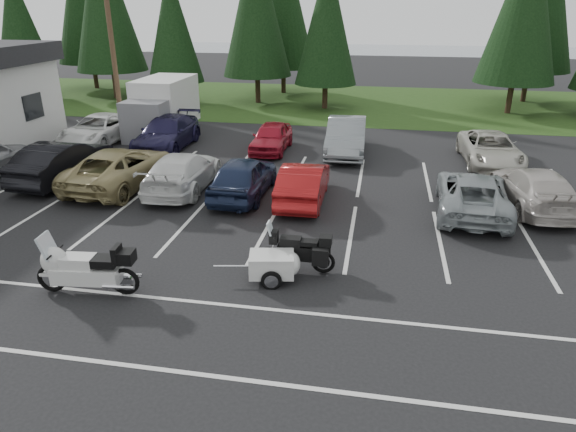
{
  "coord_description": "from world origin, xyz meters",
  "views": [
    {
      "loc": [
        3.88,
        -13.62,
        6.74
      ],
      "look_at": [
        1.48,
        -0.5,
        1.17
      ],
      "focal_mm": 32.0,
      "sensor_mm": 36.0,
      "label": 1
    }
  ],
  "objects_px": {
    "car_near_7": "(534,188)",
    "car_far_3": "(346,136)",
    "car_far_0": "(99,129)",
    "utility_pole": "(112,45)",
    "car_far_2": "(271,137)",
    "car_near_2": "(120,167)",
    "car_far_1": "(167,133)",
    "car_near_4": "(244,177)",
    "adventure_motorcycle": "(296,247)",
    "car_near_6": "(473,194)",
    "touring_motorcycle": "(85,265)",
    "car_near_3": "(183,172)",
    "car_near_5": "(304,183)",
    "cargo_trailer": "(272,267)",
    "car_near_1": "(62,161)",
    "box_truck": "(159,108)",
    "car_far_4": "(490,149)"
  },
  "relations": [
    {
      "from": "car_near_7",
      "to": "car_far_3",
      "type": "height_order",
      "value": "car_far_3"
    },
    {
      "from": "car_near_7",
      "to": "car_far_0",
      "type": "xyz_separation_m",
      "value": [
        -19.67,
        5.62,
        -0.01
      ]
    },
    {
      "from": "car_far_3",
      "to": "utility_pole",
      "type": "bearing_deg",
      "value": 170.77
    },
    {
      "from": "car_far_2",
      "to": "car_far_0",
      "type": "bearing_deg",
      "value": -179.41
    },
    {
      "from": "utility_pole",
      "to": "car_near_2",
      "type": "xyz_separation_m",
      "value": [
        3.95,
        -7.87,
        -3.94
      ]
    },
    {
      "from": "car_far_1",
      "to": "car_far_3",
      "type": "relative_size",
      "value": 1.04
    },
    {
      "from": "car_near_4",
      "to": "adventure_motorcycle",
      "type": "relative_size",
      "value": 1.93
    },
    {
      "from": "car_near_2",
      "to": "car_near_6",
      "type": "relative_size",
      "value": 1.1
    },
    {
      "from": "car_far_2",
      "to": "touring_motorcycle",
      "type": "bearing_deg",
      "value": -96.68
    },
    {
      "from": "utility_pole",
      "to": "car_near_3",
      "type": "distance_m",
      "value": 10.92
    },
    {
      "from": "car_near_2",
      "to": "car_near_5",
      "type": "relative_size",
      "value": 1.27
    },
    {
      "from": "car_far_2",
      "to": "cargo_trailer",
      "type": "height_order",
      "value": "car_far_2"
    },
    {
      "from": "car_far_0",
      "to": "car_near_3",
      "type": "bearing_deg",
      "value": -37.96
    },
    {
      "from": "car_near_1",
      "to": "car_far_2",
      "type": "bearing_deg",
      "value": -137.2
    },
    {
      "from": "car_far_0",
      "to": "adventure_motorcycle",
      "type": "distance_m",
      "value": 16.93
    },
    {
      "from": "touring_motorcycle",
      "to": "car_near_2",
      "type": "bearing_deg",
      "value": 105.54
    },
    {
      "from": "car_near_2",
      "to": "car_near_6",
      "type": "distance_m",
      "value": 13.19
    },
    {
      "from": "car_near_4",
      "to": "car_far_1",
      "type": "distance_m",
      "value": 8.03
    },
    {
      "from": "car_near_2",
      "to": "car_near_3",
      "type": "distance_m",
      "value": 2.55
    },
    {
      "from": "car_near_3",
      "to": "cargo_trailer",
      "type": "distance_m",
      "value": 7.96
    },
    {
      "from": "car_near_4",
      "to": "car_far_2",
      "type": "bearing_deg",
      "value": -86.28
    },
    {
      "from": "car_near_3",
      "to": "car_near_4",
      "type": "height_order",
      "value": "car_near_4"
    },
    {
      "from": "car_near_7",
      "to": "cargo_trailer",
      "type": "bearing_deg",
      "value": 34.42
    },
    {
      "from": "car_far_0",
      "to": "touring_motorcycle",
      "type": "xyz_separation_m",
      "value": [
        7.34,
        -13.78,
        0.09
      ]
    },
    {
      "from": "box_truck",
      "to": "car_far_4",
      "type": "xyz_separation_m",
      "value": [
        16.77,
        -2.65,
        -0.76
      ]
    },
    {
      "from": "utility_pole",
      "to": "car_near_7",
      "type": "distance_m",
      "value": 21.07
    },
    {
      "from": "car_near_2",
      "to": "car_near_3",
      "type": "relative_size",
      "value": 1.1
    },
    {
      "from": "car_near_1",
      "to": "car_far_3",
      "type": "height_order",
      "value": "car_far_3"
    },
    {
      "from": "car_near_5",
      "to": "touring_motorcycle",
      "type": "relative_size",
      "value": 1.5
    },
    {
      "from": "utility_pole",
      "to": "box_truck",
      "type": "xyz_separation_m",
      "value": [
        2.0,
        0.5,
        -3.25
      ]
    },
    {
      "from": "car_near_5",
      "to": "utility_pole",
      "type": "bearing_deg",
      "value": -37.0
    },
    {
      "from": "car_far_2",
      "to": "car_near_1",
      "type": "bearing_deg",
      "value": -140.63
    },
    {
      "from": "car_near_6",
      "to": "car_far_2",
      "type": "height_order",
      "value": "car_near_6"
    },
    {
      "from": "car_near_1",
      "to": "adventure_motorcycle",
      "type": "height_order",
      "value": "car_near_1"
    },
    {
      "from": "car_near_4",
      "to": "car_near_6",
      "type": "xyz_separation_m",
      "value": [
        8.13,
        -0.19,
        -0.07
      ]
    },
    {
      "from": "utility_pole",
      "to": "car_near_5",
      "type": "bearing_deg",
      "value": -36.21
    },
    {
      "from": "car_near_1",
      "to": "utility_pole",
      "type": "bearing_deg",
      "value": -76.17
    },
    {
      "from": "car_near_5",
      "to": "car_near_6",
      "type": "bearing_deg",
      "value": 178.82
    },
    {
      "from": "touring_motorcycle",
      "to": "adventure_motorcycle",
      "type": "distance_m",
      "value": 5.32
    },
    {
      "from": "utility_pole",
      "to": "car_near_2",
      "type": "height_order",
      "value": "utility_pole"
    },
    {
      "from": "box_truck",
      "to": "car_near_4",
      "type": "height_order",
      "value": "box_truck"
    },
    {
      "from": "car_far_4",
      "to": "cargo_trailer",
      "type": "bearing_deg",
      "value": -123.88
    },
    {
      "from": "box_truck",
      "to": "car_far_1",
      "type": "relative_size",
      "value": 1.06
    },
    {
      "from": "car_near_6",
      "to": "touring_motorcycle",
      "type": "xyz_separation_m",
      "value": [
        -10.14,
        -7.27,
        0.11
      ]
    },
    {
      "from": "car_near_2",
      "to": "car_far_4",
      "type": "bearing_deg",
      "value": -155.51
    },
    {
      "from": "utility_pole",
      "to": "car_far_4",
      "type": "distance_m",
      "value": 19.31
    },
    {
      "from": "car_far_2",
      "to": "car_far_3",
      "type": "xyz_separation_m",
      "value": [
        3.6,
        0.16,
        0.15
      ]
    },
    {
      "from": "car_near_1",
      "to": "car_near_6",
      "type": "bearing_deg",
      "value": -178.43
    },
    {
      "from": "car_near_4",
      "to": "car_far_4",
      "type": "bearing_deg",
      "value": -147.6
    },
    {
      "from": "car_far_0",
      "to": "touring_motorcycle",
      "type": "bearing_deg",
      "value": -58.53
    }
  ]
}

